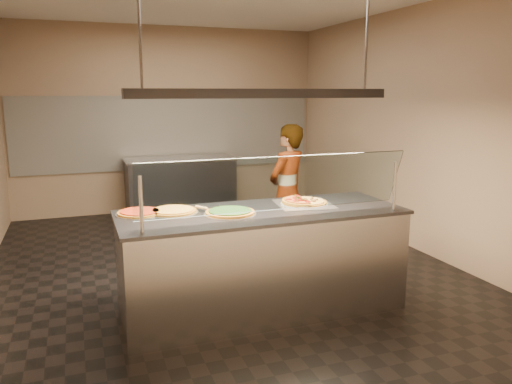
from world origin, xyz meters
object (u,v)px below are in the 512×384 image
object	(u,v)px
perforated_tray	(304,204)
pizza_spinach	(230,212)
prep_table	(181,186)
pizza_cheese	(173,211)
heat_lamp_housing	(262,93)
worker	(287,191)
half_pizza_pepperoni	(294,201)
half_pizza_sausage	(313,201)
pizza_tomato	(140,212)
serving_counter	(262,260)
pizza_spatula	(208,207)
sneeze_guard	(277,184)

from	to	relation	value
perforated_tray	pizza_spinach	distance (m)	0.77
prep_table	pizza_cheese	bearing A→B (deg)	-102.30
perforated_tray	heat_lamp_housing	world-z (taller)	heat_lamp_housing
perforated_tray	pizza_cheese	size ratio (longest dim) A/B	1.29
pizza_cheese	worker	bearing A→B (deg)	35.57
half_pizza_pepperoni	half_pizza_sausage	distance (m)	0.20
pizza_spinach	half_pizza_pepperoni	bearing A→B (deg)	10.72
half_pizza_sausage	heat_lamp_housing	xyz separation A→B (m)	(-0.56, -0.10, 0.99)
half_pizza_pepperoni	pizza_tomato	bearing A→B (deg)	174.38
serving_counter	pizza_spatula	xyz separation A→B (m)	(-0.45, 0.16, 0.49)
sneeze_guard	heat_lamp_housing	xyz separation A→B (m)	(0.00, 0.34, 0.72)
half_pizza_pepperoni	pizza_cheese	size ratio (longest dim) A/B	1.00
half_pizza_sausage	pizza_spinach	world-z (taller)	half_pizza_sausage
sneeze_guard	half_pizza_pepperoni	world-z (taller)	sneeze_guard
sneeze_guard	pizza_spatula	distance (m)	0.73
worker	heat_lamp_housing	world-z (taller)	heat_lamp_housing
prep_table	heat_lamp_housing	world-z (taller)	heat_lamp_housing
pizza_cheese	pizza_tomato	distance (m)	0.28
half_pizza_pepperoni	pizza_spinach	size ratio (longest dim) A/B	0.96
pizza_tomato	heat_lamp_housing	size ratio (longest dim) A/B	0.18
half_pizza_pepperoni	heat_lamp_housing	distance (m)	1.05
half_pizza_pepperoni	heat_lamp_housing	bearing A→B (deg)	-164.14
pizza_spatula	heat_lamp_housing	size ratio (longest dim) A/B	0.12
pizza_spinach	heat_lamp_housing	xyz separation A→B (m)	(0.30, 0.02, 1.00)
pizza_tomato	heat_lamp_housing	distance (m)	1.46
perforated_tray	worker	bearing A→B (deg)	73.45
sneeze_guard	pizza_cheese	world-z (taller)	sneeze_guard
heat_lamp_housing	pizza_spinach	bearing A→B (deg)	-175.62
perforated_tray	sneeze_guard	bearing A→B (deg)	-135.85
half_pizza_sausage	heat_lamp_housing	bearing A→B (deg)	-169.72
serving_counter	perforated_tray	bearing A→B (deg)	12.55
serving_counter	worker	distance (m)	1.60
pizza_spatula	pizza_tomato	bearing A→B (deg)	172.34
prep_table	pizza_spatula	bearing A→B (deg)	-97.51
half_pizza_sausage	prep_table	world-z (taller)	half_pizza_sausage
half_pizza_sausage	pizza_tomato	size ratio (longest dim) A/B	1.07
pizza_tomato	half_pizza_sausage	bearing A→B (deg)	-4.97
pizza_spinach	pizza_spatula	bearing A→B (deg)	128.45
half_pizza_pepperoni	pizza_spinach	world-z (taller)	half_pizza_pepperoni
half_pizza_pepperoni	worker	size ratio (longest dim) A/B	0.27
serving_counter	pizza_spatula	distance (m)	0.69
serving_counter	pizza_spinach	xyz separation A→B (m)	(-0.30, -0.02, 0.48)
serving_counter	pizza_tomato	bearing A→B (deg)	166.96
sneeze_guard	perforated_tray	bearing A→B (deg)	44.15
half_pizza_pepperoni	half_pizza_sausage	xyz separation A→B (m)	(0.20, -0.00, -0.01)
perforated_tray	half_pizza_pepperoni	size ratio (longest dim) A/B	1.29
sneeze_guard	perforated_tray	distance (m)	0.70
half_pizza_pepperoni	half_pizza_sausage	world-z (taller)	half_pizza_pepperoni
serving_counter	half_pizza_sausage	bearing A→B (deg)	10.28
pizza_spinach	heat_lamp_housing	distance (m)	1.05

